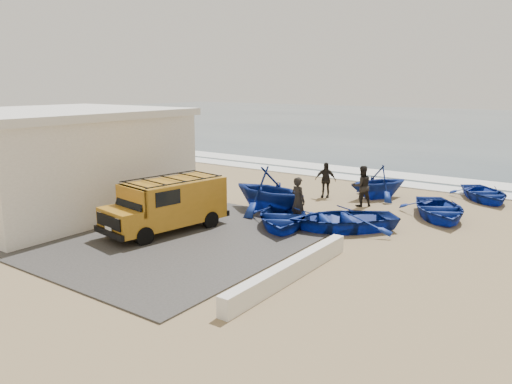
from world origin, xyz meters
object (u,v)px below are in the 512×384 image
Objects in this scene: parapet at (290,270)px; boat_near_left at (282,217)px; building at (55,160)px; van at (168,203)px; boat_mid_left at (269,190)px; boat_far_left at (378,182)px; fisherman_middle at (362,186)px; boat_far_right at (485,193)px; fisherman_back at (325,180)px; fisherman_front at (298,201)px; boat_near_right at (342,219)px; boat_mid_right at (439,209)px.

parapet is 5.29m from boat_near_left.
van is at bearing 3.66° from building.
van reaches higher than boat_mid_left.
fisherman_middle is (0.01, -1.94, 0.12)m from boat_far_left.
boat_far_right is 2.01× the size of fisherman_back.
fisherman_front is at bearing -156.27° from boat_far_right.
boat_near_right is 1.07× the size of boat_mid_right.
boat_mid_left is 2.17× the size of fisherman_back.
building is 12.25m from fisherman_back.
boat_mid_left reaches higher than fisherman_back.
parapet is 11.28m from boat_far_left.
fisherman_back reaches higher than parapet.
boat_near_right is at bearing -155.28° from fisherman_front.
fisherman_back is (-1.31, 4.75, -0.08)m from fisherman_front.
fisherman_back is at bearing -116.54° from boat_far_left.
boat_near_left reaches higher than boat_mid_right.
building is at bearing -175.02° from boat_far_right.
boat_near_right is (2.05, 0.96, 0.03)m from boat_near_left.
boat_mid_right is at bearing 29.77° from building.
parapet is at bearing -47.89° from boat_far_left.
boat_near_left is 1.11× the size of boat_far_right.
fisherman_back is at bearing 46.25° from building.
boat_mid_left is at bearing -116.30° from fisherman_back.
boat_mid_left is 2.13m from fisherman_front.
fisherman_middle is (0.83, 4.11, -0.02)m from fisherman_front.
parapet is at bearing -129.26° from boat_mid_right.
fisherman_middle is at bearing 47.48° from boat_near_left.
fisherman_back is (8.42, 8.80, -1.31)m from building.
building is 9.28m from boat_mid_left.
boat_far_right is at bearing 80.17° from parapet.
building reaches higher than fisherman_front.
boat_mid_left reaches higher than boat_near_right.
fisherman_middle is (10.57, 8.15, -1.25)m from building.
boat_mid_right is at bearing 103.24° from boat_near_right.
boat_mid_right is at bearing 130.36° from fisherman_middle.
fisherman_back is at bearing 71.16° from boat_near_left.
boat_near_left is at bearing -107.96° from boat_near_right.
boat_far_right is at bearing 12.83° from fisherman_back.
van is at bearing 167.14° from parapet.
boat_near_left is (3.12, 2.92, -0.67)m from van.
boat_mid_right is at bearing 0.91° from boat_far_left.
boat_near_left is 2.38m from boat_mid_left.
boat_far_left is 2.50m from fisherman_back.
boat_far_left is at bearing 43.71° from building.
boat_far_right is (0.84, 4.46, -0.04)m from boat_mid_right.
boat_mid_right is at bearing 54.18° from van.
boat_mid_right is (7.65, 7.60, -0.67)m from van.
parapet is 3.23× the size of fisherman_front.
boat_near_left reaches higher than parapet.
boat_far_left is at bearing 14.29° from fisherman_back.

